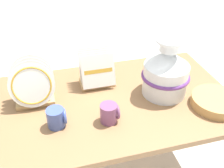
% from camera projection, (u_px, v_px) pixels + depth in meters
% --- Properties ---
extents(ground_plane, '(14.00, 14.00, 0.00)m').
position_uv_depth(ground_plane, '(112.00, 167.00, 1.88)').
color(ground_plane, silver).
extents(display_table, '(1.43, 0.85, 0.61)m').
position_uv_depth(display_table, '(112.00, 108.00, 1.57)').
color(display_table, olive).
rests_on(display_table, ground_plane).
extents(ceramic_vase, '(0.28, 0.28, 0.36)m').
position_uv_depth(ceramic_vase, '(166.00, 71.00, 1.51)').
color(ceramic_vase, silver).
rests_on(ceramic_vase, display_table).
extents(dish_rack_round_plates, '(0.25, 0.18, 0.26)m').
position_uv_depth(dish_rack_round_plates, '(33.00, 86.00, 1.45)').
color(dish_rack_round_plates, tan).
rests_on(dish_rack_round_plates, display_table).
extents(dish_rack_square_plates, '(0.21, 0.17, 0.22)m').
position_uv_depth(dish_rack_square_plates, '(97.00, 71.00, 1.62)').
color(dish_rack_square_plates, tan).
rests_on(dish_rack_square_plates, display_table).
extents(wicker_charger_stack, '(0.28, 0.28, 0.05)m').
position_uv_depth(wicker_charger_stack, '(216.00, 101.00, 1.48)').
color(wicker_charger_stack, tan).
rests_on(wicker_charger_stack, display_table).
extents(mug_plum_glaze, '(0.10, 0.09, 0.10)m').
position_uv_depth(mug_plum_glaze, '(110.00, 113.00, 1.36)').
color(mug_plum_glaze, '#7A4770').
rests_on(mug_plum_glaze, display_table).
extents(mug_cobalt_glaze, '(0.10, 0.09, 0.10)m').
position_uv_depth(mug_cobalt_glaze, '(57.00, 118.00, 1.33)').
color(mug_cobalt_glaze, '#42569E').
rests_on(mug_cobalt_glaze, display_table).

